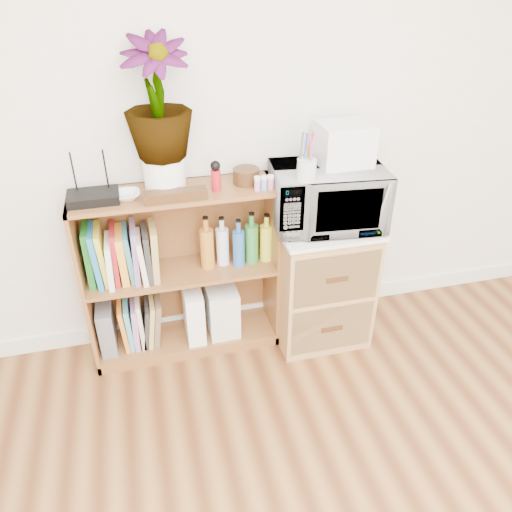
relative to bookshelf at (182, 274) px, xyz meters
name	(u,v)px	position (x,y,z in m)	size (l,w,h in m)	color
skirting_board	(242,311)	(0.35, 0.14, -0.42)	(4.00, 0.02, 0.10)	white
bookshelf	(182,274)	(0.00, 0.00, 0.00)	(1.00, 0.30, 0.95)	brown
wicker_unit	(319,281)	(0.75, -0.08, -0.12)	(0.50, 0.45, 0.70)	#9E7542
microwave	(327,197)	(0.75, -0.08, 0.40)	(0.55, 0.37, 0.31)	silver
pen_cup	(306,170)	(0.59, -0.19, 0.60)	(0.09, 0.09, 0.10)	silver
small_appliance	(344,144)	(0.83, -0.04, 0.65)	(0.26, 0.21, 0.20)	white
router	(93,197)	(-0.37, -0.02, 0.50)	(0.23, 0.16, 0.04)	black
white_bowl	(126,196)	(-0.22, -0.03, 0.49)	(0.13, 0.13, 0.03)	white
plant_pot	(165,174)	(-0.04, 0.02, 0.56)	(0.19, 0.19, 0.16)	white
potted_plant	(157,99)	(-0.04, 0.02, 0.91)	(0.30, 0.30, 0.53)	#2E6628
trinket_box	(176,195)	(0.00, -0.10, 0.50)	(0.29, 0.07, 0.05)	#34210E
kokeshi_doll	(216,180)	(0.20, -0.04, 0.53)	(0.05, 0.05, 0.10)	#B4161E
wooden_bowl	(246,176)	(0.36, 0.01, 0.51)	(0.13, 0.13, 0.08)	#39230F
paint_jars	(264,185)	(0.42, -0.09, 0.50)	(0.10, 0.04, 0.05)	pink
file_box	(107,326)	(-0.43, 0.00, -0.27)	(0.08, 0.22, 0.27)	slate
magazine_holder_left	(193,311)	(0.04, -0.01, -0.25)	(0.10, 0.25, 0.31)	white
magazine_holder_mid	(216,309)	(0.17, -0.01, -0.26)	(0.09, 0.23, 0.29)	silver
magazine_holder_right	(229,308)	(0.24, -0.01, -0.26)	(0.09, 0.23, 0.28)	silver
cookbooks	(121,255)	(-0.29, 0.00, 0.16)	(0.35, 0.20, 0.30)	#1C6B1E
liquor_bottles	(237,241)	(0.30, 0.00, 0.16)	(0.39, 0.07, 0.28)	#BB7223
lower_books	(141,321)	(-0.25, 0.00, -0.27)	(0.23, 0.19, 0.29)	orange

